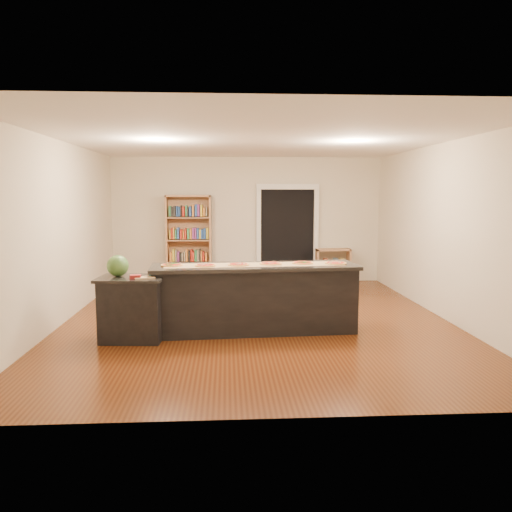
{
  "coord_description": "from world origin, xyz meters",
  "views": [
    {
      "loc": [
        -0.47,
        -7.7,
        1.98
      ],
      "look_at": [
        0.0,
        0.2,
        1.0
      ],
      "focal_mm": 35.0,
      "sensor_mm": 36.0,
      "label": 1
    }
  ],
  "objects": [
    {
      "name": "kraft_paper",
      "position": [
        -0.07,
        -0.62,
        0.98
      ],
      "size": [
        2.59,
        0.61,
        0.0
      ],
      "primitive_type": "cube",
      "rotation": [
        0.0,
        0.0,
        0.06
      ],
      "color": "#98754E",
      "rests_on": "kitchen_island"
    },
    {
      "name": "low_shelf",
      "position": [
        1.92,
        3.29,
        0.38
      ],
      "size": [
        0.77,
        0.33,
        0.77
      ],
      "primitive_type": "cube",
      "color": "tan",
      "rests_on": "ground"
    },
    {
      "name": "bookshelf",
      "position": [
        -1.3,
        3.28,
        0.98
      ],
      "size": [
        0.98,
        0.35,
        1.97
      ],
      "primitive_type": "cube",
      "color": "tan",
      "rests_on": "ground"
    },
    {
      "name": "waste_bin",
      "position": [
        -0.23,
        3.12,
        0.2
      ],
      "size": [
        0.27,
        0.27,
        0.39
      ],
      "primitive_type": "cylinder",
      "color": "#5568BD",
      "rests_on": "ground"
    },
    {
      "name": "pizza_d",
      "position": [
        0.17,
        -0.58,
        0.99
      ],
      "size": [
        0.33,
        0.33,
        0.02
      ],
      "color": "tan",
      "rests_on": "kitchen_island"
    },
    {
      "name": "cutting_board",
      "position": [
        -1.56,
        -1.1,
        0.88
      ],
      "size": [
        0.3,
        0.23,
        0.02
      ],
      "primitive_type": "cube",
      "rotation": [
        0.0,
        0.0,
        0.22
      ],
      "color": "tan",
      "rests_on": "side_counter"
    },
    {
      "name": "doorway",
      "position": [
        0.9,
        3.46,
        1.2
      ],
      "size": [
        1.4,
        0.09,
        2.21
      ],
      "color": "black",
      "rests_on": "room"
    },
    {
      "name": "pizza_c",
      "position": [
        -0.3,
        -0.67,
        0.99
      ],
      "size": [
        0.32,
        0.32,
        0.02
      ],
      "color": "tan",
      "rests_on": "kitchen_island"
    },
    {
      "name": "pizza_f",
      "position": [
        1.11,
        -0.6,
        0.99
      ],
      "size": [
        0.33,
        0.33,
        0.02
      ],
      "color": "tan",
      "rests_on": "kitchen_island"
    },
    {
      "name": "side_counter",
      "position": [
        -1.76,
        -0.97,
        0.44
      ],
      "size": [
        0.88,
        0.65,
        0.87
      ],
      "rotation": [
        0.0,
        0.0,
        -0.07
      ],
      "color": "black",
      "rests_on": "ground"
    },
    {
      "name": "package_red",
      "position": [
        -1.67,
        -1.12,
        0.9
      ],
      "size": [
        0.15,
        0.11,
        0.05
      ],
      "primitive_type": "cube",
      "rotation": [
        0.0,
        0.0,
        0.05
      ],
      "color": "maroon",
      "rests_on": "side_counter"
    },
    {
      "name": "pizza_e",
      "position": [
        0.64,
        -0.55,
        0.99
      ],
      "size": [
        0.3,
        0.3,
        0.02
      ],
      "color": "tan",
      "rests_on": "kitchen_island"
    },
    {
      "name": "package_teal",
      "position": [
        -1.47,
        -0.9,
        0.9
      ],
      "size": [
        0.13,
        0.13,
        0.05
      ],
      "primitive_type": "cylinder",
      "color": "#195966",
      "rests_on": "side_counter"
    },
    {
      "name": "pizza_a",
      "position": [
        -1.25,
        -0.66,
        0.99
      ],
      "size": [
        0.31,
        0.31,
        0.02
      ],
      "color": "tan",
      "rests_on": "kitchen_island"
    },
    {
      "name": "room",
      "position": [
        0.0,
        0.0,
        1.4
      ],
      "size": [
        6.0,
        7.0,
        2.8
      ],
      "color": "beige",
      "rests_on": "ground"
    },
    {
      "name": "kitchen_island",
      "position": [
        -0.07,
        -0.63,
        0.49
      ],
      "size": [
        2.95,
        0.8,
        0.97
      ],
      "rotation": [
        0.0,
        0.0,
        0.06
      ],
      "color": "black",
      "rests_on": "ground"
    },
    {
      "name": "watermelon",
      "position": [
        -1.94,
        -0.93,
        1.02
      ],
      "size": [
        0.29,
        0.29,
        0.29
      ],
      "primitive_type": "sphere",
      "color": "#144214",
      "rests_on": "side_counter"
    },
    {
      "name": "pizza_b",
      "position": [
        -0.77,
        -0.72,
        0.99
      ],
      "size": [
        0.29,
        0.29,
        0.02
      ],
      "color": "tan",
      "rests_on": "kitchen_island"
    }
  ]
}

